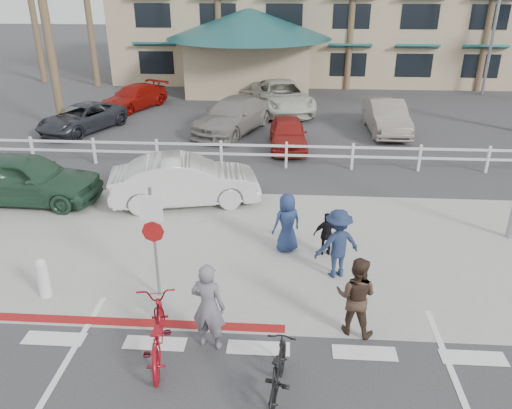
# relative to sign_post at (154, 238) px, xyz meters

# --- Properties ---
(ground) EXTENTS (140.00, 140.00, 0.00)m
(ground) POSITION_rel_sign_post_xyz_m (2.30, -2.20, -1.45)
(ground) COLOR #333335
(sidewalk_plaza) EXTENTS (22.00, 7.00, 0.01)m
(sidewalk_plaza) POSITION_rel_sign_post_xyz_m (2.30, 2.30, -1.44)
(sidewalk_plaza) COLOR gray
(sidewalk_plaza) RESTS_ON ground
(cross_street) EXTENTS (40.00, 5.00, 0.01)m
(cross_street) POSITION_rel_sign_post_xyz_m (2.30, 6.30, -1.45)
(cross_street) COLOR #333335
(cross_street) RESTS_ON ground
(parking_lot) EXTENTS (50.00, 16.00, 0.01)m
(parking_lot) POSITION_rel_sign_post_xyz_m (2.30, 15.80, -1.45)
(parking_lot) COLOR #333335
(parking_lot) RESTS_ON ground
(curb_red) EXTENTS (7.00, 0.25, 0.02)m
(curb_red) POSITION_rel_sign_post_xyz_m (-0.70, -1.00, -1.44)
(curb_red) COLOR maroon
(curb_red) RESTS_ON ground
(rail_fence) EXTENTS (29.40, 0.16, 1.00)m
(rail_fence) POSITION_rel_sign_post_xyz_m (2.80, 8.30, -0.95)
(rail_fence) COLOR silver
(rail_fence) RESTS_ON ground
(sign_post) EXTENTS (0.50, 0.10, 2.90)m
(sign_post) POSITION_rel_sign_post_xyz_m (0.00, 0.00, 0.00)
(sign_post) COLOR gray
(sign_post) RESTS_ON ground
(bollard_0) EXTENTS (0.26, 0.26, 0.95)m
(bollard_0) POSITION_rel_sign_post_xyz_m (-2.50, -0.20, -0.97)
(bollard_0) COLOR silver
(bollard_0) RESTS_ON ground
(streetlight_1) EXTENTS (0.60, 2.00, 9.50)m
(streetlight_1) POSITION_rel_sign_post_xyz_m (14.30, 21.80, 3.30)
(streetlight_1) COLOR gray
(streetlight_1) RESTS_ON ground
(bike_red) EXTENTS (1.11, 2.17, 1.09)m
(bike_red) POSITION_rel_sign_post_xyz_m (0.45, -1.91, -0.91)
(bike_red) COLOR maroon
(bike_red) RESTS_ON ground
(rider_red) EXTENTS (0.74, 0.56, 1.80)m
(rider_red) POSITION_rel_sign_post_xyz_m (1.37, -1.57, -0.55)
(rider_red) COLOR slate
(rider_red) RESTS_ON ground
(bike_black) EXTENTS (0.70, 1.74, 1.02)m
(bike_black) POSITION_rel_sign_post_xyz_m (2.70, -2.73, -0.94)
(bike_black) COLOR black
(bike_black) RESTS_ON ground
(rider_black) EXTENTS (0.98, 0.87, 1.67)m
(rider_black) POSITION_rel_sign_post_xyz_m (4.15, -0.95, -0.61)
(rider_black) COLOR #3C2A1F
(rider_black) RESTS_ON ground
(pedestrian_a) EXTENTS (1.26, 1.00, 1.70)m
(pedestrian_a) POSITION_rel_sign_post_xyz_m (3.96, 1.09, -0.60)
(pedestrian_a) COLOR #1C2A48
(pedestrian_a) RESTS_ON ground
(pedestrian_child) EXTENTS (0.70, 0.34, 1.16)m
(pedestrian_child) POSITION_rel_sign_post_xyz_m (3.79, 2.06, -0.87)
(pedestrian_child) COLOR black
(pedestrian_child) RESTS_ON ground
(pedestrian_b) EXTENTS (0.91, 0.80, 1.56)m
(pedestrian_b) POSITION_rel_sign_post_xyz_m (2.78, 2.23, -0.67)
(pedestrian_b) COLOR navy
(pedestrian_b) RESTS_ON ground
(car_white_sedan) EXTENTS (4.77, 2.55, 1.49)m
(car_white_sedan) POSITION_rel_sign_post_xyz_m (-0.37, 4.97, -0.70)
(car_white_sedan) COLOR beige
(car_white_sedan) RESTS_ON ground
(car_red_compact) EXTENTS (4.64, 2.03, 1.56)m
(car_red_compact) POSITION_rel_sign_post_xyz_m (-5.32, 4.75, -0.67)
(car_red_compact) COLOR #254731
(car_red_compact) RESTS_ON ground
(lot_car_0) EXTENTS (3.56, 4.78, 1.21)m
(lot_car_0) POSITION_rel_sign_post_xyz_m (-6.63, 12.55, -0.85)
(lot_car_0) COLOR #25272E
(lot_car_0) RESTS_ON ground
(lot_car_1) EXTENTS (3.82, 5.46, 1.47)m
(lot_car_1) POSITION_rel_sign_post_xyz_m (0.23, 12.95, -0.72)
(lot_car_1) COLOR gray
(lot_car_1) RESTS_ON ground
(lot_car_2) EXTENTS (1.67, 3.72, 1.24)m
(lot_car_2) POSITION_rel_sign_post_xyz_m (2.73, 10.72, -0.83)
(lot_car_2) COLOR maroon
(lot_car_2) RESTS_ON ground
(lot_car_3) EXTENTS (1.65, 4.43, 1.45)m
(lot_car_3) POSITION_rel_sign_post_xyz_m (7.12, 13.26, -0.73)
(lot_car_3) COLOR gray
(lot_car_3) RESTS_ON ground
(lot_car_4) EXTENTS (3.32, 4.56, 1.23)m
(lot_car_4) POSITION_rel_sign_post_xyz_m (-5.50, 16.88, -0.84)
(lot_car_4) COLOR maroon
(lot_car_4) RESTS_ON ground
(lot_car_5) EXTENTS (3.85, 6.03, 1.55)m
(lot_car_5) POSITION_rel_sign_post_xyz_m (2.36, 16.82, -0.68)
(lot_car_5) COLOR beige
(lot_car_5) RESTS_ON ground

